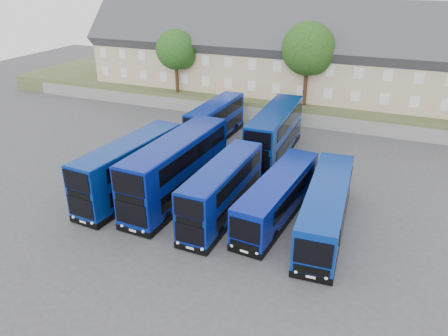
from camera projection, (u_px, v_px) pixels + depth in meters
ground at (187, 228)px, 29.92m from camera, size 120.00×120.00×0.00m
retaining_wall at (283, 117)px, 49.73m from camera, size 70.00×0.40×1.50m
earth_bank at (303, 94)px, 58.01m from camera, size 80.00×20.00×2.00m
terrace_row at (299, 56)px, 52.32m from camera, size 54.00×10.40×11.20m
dd_front_left at (131, 169)px, 33.57m from camera, size 3.44×11.11×4.35m
dd_front_mid at (177, 170)px, 33.03m from camera, size 3.23×12.08×4.76m
dd_front_right at (222, 192)px, 30.63m from camera, size 2.51×10.09×3.99m
dd_rear_left at (215, 122)px, 44.48m from camera, size 2.53×9.86×3.89m
dd_rear_right at (275, 134)px, 40.41m from camera, size 2.91×11.47×4.53m
coach_east_a at (278, 197)px, 30.81m from camera, size 3.32×11.32×3.05m
coach_east_b at (326, 209)px, 29.14m from camera, size 3.20×11.95×3.23m
tree_west at (177, 51)px, 52.86m from camera, size 4.80×4.80×7.65m
tree_mid at (310, 51)px, 47.26m from camera, size 5.76×5.76×9.18m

